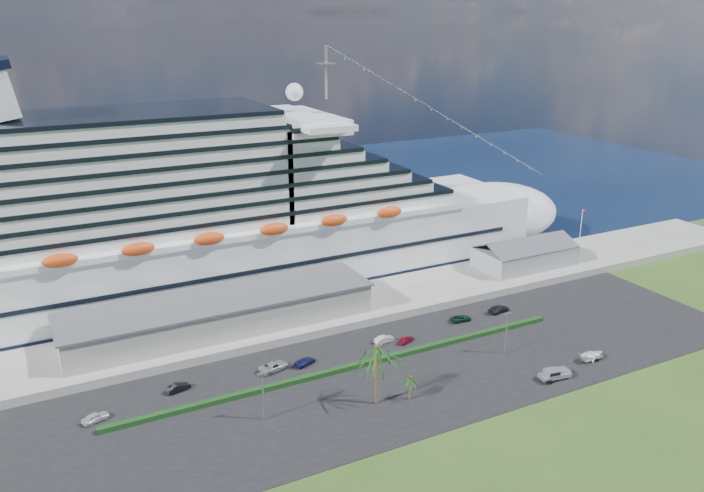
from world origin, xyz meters
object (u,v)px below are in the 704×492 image
parked_car_3 (304,362)px  pickup_truck (554,374)px  cruise_ship (200,222)px  boat_trailer (592,355)px

parked_car_3 → pickup_truck: size_ratio=0.74×
cruise_ship → pickup_truck: size_ratio=32.03×
pickup_truck → cruise_ship: bearing=122.4°
parked_car_3 → pickup_truck: (36.66, -24.86, 0.46)m
cruise_ship → parked_car_3: (6.27, -42.70, -15.93)m
parked_car_3 → pickup_truck: 44.30m
cruise_ship → pickup_truck: (42.93, -67.56, -15.47)m
pickup_truck → boat_trailer: (11.08, 2.02, -0.00)m
parked_car_3 → pickup_truck: pickup_truck is taller
pickup_truck → boat_trailer: pickup_truck is taller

